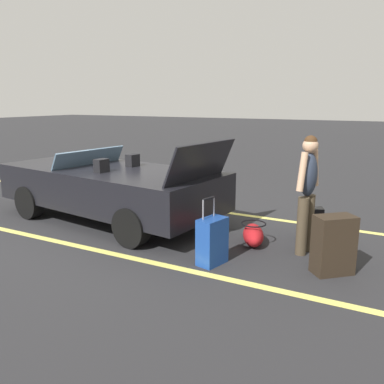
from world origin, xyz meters
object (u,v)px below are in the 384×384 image
(convertible_car, at_px, (103,186))
(traveler_person, at_px, (308,188))
(suitcase_medium_bright, at_px, (212,241))
(duffel_bag, at_px, (253,234))
(suitcase_large_black, at_px, (333,245))
(suitcase_small_carryon, at_px, (311,223))

(convertible_car, height_order, traveler_person, traveler_person)
(suitcase_medium_bright, relative_size, duffel_bag, 1.26)
(convertible_car, relative_size, suitcase_large_black, 5.87)
(suitcase_large_black, xyz_separation_m, suitcase_medium_bright, (1.44, 0.44, -0.06))
(suitcase_medium_bright, xyz_separation_m, traveler_person, (-0.97, -0.98, 0.62))
(suitcase_small_carryon, relative_size, traveler_person, 0.30)
(duffel_bag, bearing_deg, traveler_person, -176.72)
(suitcase_medium_bright, distance_m, suitcase_small_carryon, 1.86)
(suitcase_medium_bright, height_order, suitcase_small_carryon, suitcase_medium_bright)
(suitcase_medium_bright, bearing_deg, suitcase_large_black, 30.32)
(traveler_person, bearing_deg, suitcase_large_black, 142.53)
(suitcase_large_black, bearing_deg, traveler_person, -0.72)
(convertible_car, bearing_deg, suitcase_medium_bright, 166.69)
(duffel_bag, bearing_deg, suitcase_large_black, 157.62)
(suitcase_small_carryon, bearing_deg, convertible_car, 77.67)
(convertible_car, xyz_separation_m, duffel_bag, (-2.90, 0.07, -0.43))
(convertible_car, bearing_deg, traveler_person, -173.07)
(duffel_bag, xyz_separation_m, traveler_person, (-0.74, -0.04, 0.77))
(suitcase_large_black, distance_m, suitcase_medium_bright, 1.51)
(suitcase_medium_bright, xyz_separation_m, suitcase_small_carryon, (-0.93, -1.61, -0.06))
(suitcase_large_black, xyz_separation_m, suitcase_small_carryon, (0.51, -1.17, -0.12))
(suitcase_large_black, height_order, suitcase_medium_bright, suitcase_medium_bright)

